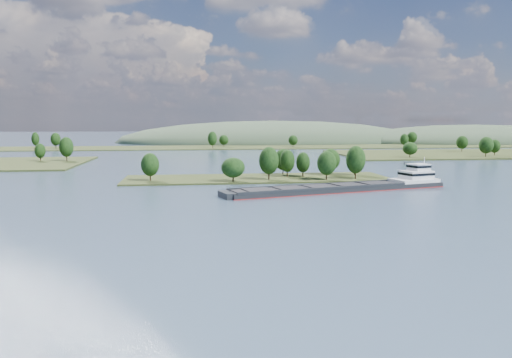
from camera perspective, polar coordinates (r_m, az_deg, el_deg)
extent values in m
plane|color=#364A5E|center=(131.12, 3.63, -3.07)|extent=(1800.00, 1800.00, 0.00)
cube|color=#293316|center=(189.76, 0.16, -0.01)|extent=(100.00, 30.00, 1.20)
cylinder|color=black|center=(184.15, 8.07, 0.45)|extent=(0.50, 0.50, 3.47)
ellipsoid|color=black|center=(183.72, 8.09, 1.81)|extent=(7.15, 7.15, 8.93)
cylinder|color=black|center=(201.13, 3.10, 1.02)|extent=(0.50, 0.50, 3.40)
ellipsoid|color=black|center=(200.75, 3.11, 2.25)|extent=(7.04, 7.04, 8.73)
cylinder|color=black|center=(183.43, 1.48, 0.56)|extent=(0.50, 0.50, 3.95)
ellipsoid|color=black|center=(182.95, 1.49, 2.13)|extent=(7.43, 7.43, 10.16)
cylinder|color=black|center=(193.29, 3.59, 0.79)|extent=(0.50, 0.50, 3.43)
ellipsoid|color=black|center=(192.88, 3.60, 2.08)|extent=(5.86, 5.86, 8.83)
cylinder|color=black|center=(177.71, -2.63, 0.17)|extent=(0.50, 0.50, 2.81)
ellipsoid|color=black|center=(177.33, -2.64, 1.32)|extent=(8.53, 8.53, 7.23)
cylinder|color=black|center=(183.90, -11.99, 0.33)|extent=(0.50, 0.50, 3.28)
ellipsoid|color=black|center=(183.49, -12.02, 1.62)|extent=(6.59, 6.59, 8.44)
cylinder|color=black|center=(194.16, 5.39, 0.75)|extent=(0.50, 0.50, 3.11)
ellipsoid|color=black|center=(193.79, 5.40, 1.91)|extent=(5.52, 5.52, 7.99)
cylinder|color=black|center=(202.76, 11.22, 0.99)|extent=(0.50, 0.50, 3.70)
ellipsoid|color=black|center=(202.35, 11.25, 2.31)|extent=(6.48, 6.48, 9.52)
cylinder|color=black|center=(188.89, 11.29, 0.63)|extent=(0.50, 0.50, 4.05)
ellipsoid|color=black|center=(188.42, 11.33, 2.18)|extent=(7.28, 7.28, 10.42)
cylinder|color=black|center=(202.19, 8.47, 0.99)|extent=(0.50, 0.50, 3.40)
ellipsoid|color=black|center=(201.81, 8.49, 2.21)|extent=(7.79, 7.79, 8.74)
cylinder|color=black|center=(284.35, -20.82, 2.38)|extent=(0.50, 0.50, 4.16)
ellipsoid|color=black|center=(284.03, -20.86, 3.44)|extent=(7.44, 7.44, 10.71)
cylinder|color=black|center=(287.39, -23.41, 2.20)|extent=(0.50, 0.50, 3.08)
ellipsoid|color=black|center=(287.14, -23.45, 2.98)|extent=(5.58, 5.58, 7.93)
cylinder|color=black|center=(305.47, 17.17, 2.67)|extent=(0.50, 0.50, 2.89)
ellipsoid|color=black|center=(305.26, 17.20, 3.36)|extent=(8.57, 8.57, 7.44)
cylinder|color=black|center=(324.53, 24.77, 2.66)|extent=(0.50, 0.50, 3.90)
ellipsoid|color=black|center=(324.27, 24.82, 3.54)|extent=(8.38, 8.38, 10.03)
cylinder|color=black|center=(340.41, 25.60, 2.72)|extent=(0.50, 0.50, 3.22)
ellipsoid|color=black|center=(340.19, 25.63, 3.41)|extent=(6.61, 6.61, 8.27)
cylinder|color=black|center=(373.22, 22.47, 3.20)|extent=(0.50, 0.50, 3.57)
ellipsoid|color=black|center=(373.00, 22.50, 3.89)|extent=(8.00, 8.00, 9.17)
cube|color=#293316|center=(408.16, -3.94, 3.58)|extent=(900.00, 60.00, 1.20)
cylinder|color=black|center=(423.96, -23.87, 3.50)|extent=(0.50, 0.50, 4.12)
ellipsoid|color=black|center=(423.75, -23.90, 4.21)|extent=(5.90, 5.90, 10.60)
cylinder|color=black|center=(425.08, 16.56, 3.77)|extent=(0.50, 0.50, 3.55)
ellipsoid|color=black|center=(424.90, 16.58, 4.38)|extent=(6.78, 6.78, 9.14)
cylinder|color=black|center=(412.79, -3.70, 3.93)|extent=(0.50, 0.50, 3.22)
ellipsoid|color=black|center=(412.61, -3.70, 4.50)|extent=(7.87, 7.87, 8.27)
cylinder|color=black|center=(464.06, 17.39, 3.98)|extent=(0.50, 0.50, 3.81)
ellipsoid|color=black|center=(463.87, 17.41, 4.58)|extent=(8.94, 8.94, 9.79)
cylinder|color=black|center=(418.10, -21.90, 3.55)|extent=(0.50, 0.50, 3.99)
ellipsoid|color=black|center=(417.89, -21.93, 4.24)|extent=(7.57, 7.57, 10.25)
cylinder|color=black|center=(407.14, 4.26, 3.88)|extent=(0.50, 0.50, 3.20)
ellipsoid|color=black|center=(406.96, 4.26, 4.46)|extent=(7.78, 7.78, 8.24)
cylinder|color=black|center=(389.56, -5.00, 3.83)|extent=(0.50, 0.50, 4.31)
ellipsoid|color=black|center=(389.33, -5.01, 4.64)|extent=(7.27, 7.27, 11.09)
ellipsoid|color=#344630|center=(555.88, 23.46, 3.88)|extent=(260.00, 140.00, 36.00)
ellipsoid|color=#344630|center=(514.34, 2.08, 4.24)|extent=(320.00, 160.00, 44.00)
cube|color=black|center=(160.13, 9.58, -1.19)|extent=(74.84, 28.71, 2.06)
cube|color=#9D1511|center=(160.19, 9.58, -1.34)|extent=(75.07, 28.94, 0.23)
cube|color=black|center=(160.07, 6.44, -0.67)|extent=(56.20, 15.60, 0.75)
cube|color=black|center=(152.18, 8.12, -1.08)|extent=(56.20, 15.60, 0.75)
cube|color=black|center=(156.13, 7.26, -0.92)|extent=(56.50, 22.89, 0.28)
cube|color=black|center=(146.98, 0.27, -1.23)|extent=(10.16, 9.63, 0.33)
cube|color=black|center=(151.25, 3.87, -1.02)|extent=(10.16, 9.63, 0.33)
cube|color=black|center=(156.09, 7.26, -0.82)|extent=(10.16, 9.63, 0.33)
cube|color=black|center=(161.45, 10.44, -0.63)|extent=(10.16, 9.63, 0.33)
cube|color=black|center=(167.27, 13.40, -0.44)|extent=(10.16, 9.63, 0.33)
cube|color=black|center=(143.63, -3.35, -1.86)|extent=(4.93, 8.88, 1.88)
cylinder|color=black|center=(143.74, -3.00, -1.33)|extent=(0.28, 0.28, 2.06)
cube|color=white|center=(177.05, 17.58, -0.14)|extent=(16.84, 12.62, 1.13)
cube|color=white|center=(177.45, 17.83, 0.47)|extent=(11.01, 9.70, 2.81)
cube|color=black|center=(177.42, 17.84, 0.59)|extent=(11.24, 9.93, 0.84)
cube|color=white|center=(177.83, 18.09, 1.27)|extent=(6.90, 6.90, 2.06)
cube|color=black|center=(177.79, 18.10, 1.39)|extent=(7.13, 7.13, 0.75)
cube|color=white|center=(177.73, 18.11, 1.63)|extent=(7.36, 7.36, 0.19)
cylinder|color=white|center=(179.18, 18.69, 2.00)|extent=(0.23, 0.23, 2.44)
cylinder|color=black|center=(177.46, 16.60, 1.73)|extent=(0.58, 0.58, 1.13)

